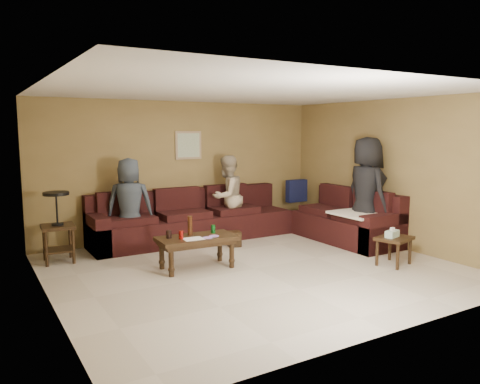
{
  "coord_description": "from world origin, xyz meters",
  "views": [
    {
      "loc": [
        -3.51,
        -5.49,
        1.98
      ],
      "look_at": [
        0.25,
        0.85,
        1.0
      ],
      "focal_mm": 35.0,
      "sensor_mm": 36.0,
      "label": 1
    }
  ],
  "objects": [
    {
      "name": "person_right",
      "position": [
        2.4,
        0.23,
        0.93
      ],
      "size": [
        0.72,
        0.99,
        1.87
      ],
      "primitive_type": "imported",
      "rotation": [
        0.0,
        0.0,
        1.43
      ],
      "color": "black",
      "rests_on": "ground"
    },
    {
      "name": "person_middle",
      "position": [
        0.65,
        1.98,
        0.76
      ],
      "size": [
        0.9,
        0.82,
        1.52
      ],
      "primitive_type": "imported",
      "rotation": [
        0.0,
        0.0,
        3.54
      ],
      "color": "tan",
      "rests_on": "ground"
    },
    {
      "name": "room",
      "position": [
        0.0,
        0.0,
        1.66
      ],
      "size": [
        5.6,
        5.5,
        2.5
      ],
      "color": "beige",
      "rests_on": "ground"
    },
    {
      "name": "end_table_left",
      "position": [
        -2.36,
        1.81,
        0.56
      ],
      "size": [
        0.5,
        0.5,
        1.07
      ],
      "rotation": [
        0.0,
        0.0,
        -0.07
      ],
      "color": "black",
      "rests_on": "ground"
    },
    {
      "name": "wall_art",
      "position": [
        0.1,
        2.48,
        1.7
      ],
      "size": [
        0.52,
        0.04,
        0.52
      ],
      "color": "#9F8463",
      "rests_on": "ground"
    },
    {
      "name": "person_left",
      "position": [
        -1.21,
        1.95,
        0.77
      ],
      "size": [
        0.88,
        0.74,
        1.54
      ],
      "primitive_type": "imported",
      "rotation": [
        0.0,
        0.0,
        2.75
      ],
      "color": "#2F3741",
      "rests_on": "ground"
    },
    {
      "name": "side_table_right",
      "position": [
        1.86,
        -0.87,
        0.37
      ],
      "size": [
        0.61,
        0.54,
        0.57
      ],
      "rotation": [
        0.0,
        0.0,
        0.28
      ],
      "color": "black",
      "rests_on": "ground"
    },
    {
      "name": "sectional_sofa",
      "position": [
        0.81,
        1.52,
        0.33
      ],
      "size": [
        4.65,
        2.9,
        0.97
      ],
      "color": "black",
      "rests_on": "ground"
    },
    {
      "name": "waste_bin",
      "position": [
        0.4,
        1.29,
        0.13
      ],
      "size": [
        0.27,
        0.27,
        0.26
      ],
      "primitive_type": "cube",
      "rotation": [
        0.0,
        0.0,
        -0.3
      ],
      "color": "black",
      "rests_on": "ground"
    },
    {
      "name": "coffee_table",
      "position": [
        -0.71,
        0.45,
        0.4
      ],
      "size": [
        1.15,
        0.62,
        0.75
      ],
      "rotation": [
        0.0,
        0.0,
        -0.05
      ],
      "color": "black",
      "rests_on": "ground"
    }
  ]
}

